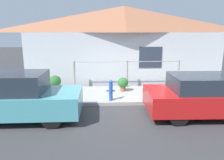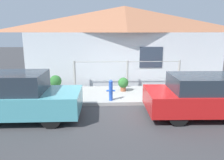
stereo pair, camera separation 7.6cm
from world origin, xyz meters
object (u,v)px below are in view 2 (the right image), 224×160
object	(u,v)px
car_right	(211,96)
potted_plant_near_hydrant	(123,83)
car_left	(13,97)
fire_hydrant	(111,90)
potted_plant_by_fence	(56,82)
potted_plant_corner	(179,84)

from	to	relation	value
car_right	potted_plant_near_hydrant	bearing A→B (deg)	135.96
car_left	fire_hydrant	size ratio (longest dim) A/B	5.07
potted_plant_near_hydrant	potted_plant_by_fence	size ratio (longest dim) A/B	0.91
car_right	potted_plant_by_fence	size ratio (longest dim) A/B	6.42
car_left	potted_plant_by_fence	bearing A→B (deg)	77.25
car_right	potted_plant_corner	world-z (taller)	car_right
car_left	car_right	size ratio (longest dim) A/B	0.95
fire_hydrant	potted_plant_near_hydrant	xyz separation A→B (m)	(0.58, 1.27, -0.07)
fire_hydrant	potted_plant_by_fence	xyz separation A→B (m)	(-2.36, 1.59, -0.05)
potted_plant_near_hydrant	car_left	bearing A→B (deg)	-144.38
potted_plant_near_hydrant	potted_plant_corner	distance (m)	2.39
potted_plant_near_hydrant	potted_plant_by_fence	xyz separation A→B (m)	(-2.94, 0.33, 0.02)
car_right	potted_plant_corner	xyz separation A→B (m)	(-0.14, 2.49, -0.21)
potted_plant_by_fence	fire_hydrant	bearing A→B (deg)	-34.04
potted_plant_by_fence	potted_plant_near_hydrant	bearing A→B (deg)	-6.33
fire_hydrant	potted_plant_corner	xyz separation A→B (m)	(2.97, 1.18, -0.09)
car_left	car_right	xyz separation A→B (m)	(6.14, 0.00, -0.05)
fire_hydrant	potted_plant_by_fence	distance (m)	2.84
fire_hydrant	potted_plant_near_hydrant	world-z (taller)	fire_hydrant
fire_hydrant	potted_plant_near_hydrant	size ratio (longest dim) A/B	1.32
potted_plant_by_fence	potted_plant_corner	distance (m)	5.35
car_left	potted_plant_corner	bearing A→B (deg)	22.74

